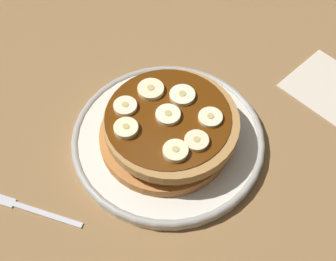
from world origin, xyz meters
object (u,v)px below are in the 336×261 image
object	(u,v)px
pancake_stack	(169,128)
banana_slice_0	(171,114)
banana_slice_6	(151,90)
banana_slice_7	(197,141)
banana_slice_5	(125,106)
banana_slice_1	(175,151)
banana_slice_2	(182,95)
banana_slice_3	(126,129)
plate	(168,139)
banana_slice_4	(210,118)
napkin	(328,86)
fork	(29,208)

from	to	relation	value
pancake_stack	banana_slice_0	world-z (taller)	banana_slice_0
banana_slice_6	banana_slice_7	xyz separation A→B (cm)	(9.84, -2.48, -0.02)
banana_slice_6	banana_slice_5	bearing A→B (deg)	-98.33
banana_slice_1	banana_slice_2	distance (cm)	8.92
banana_slice_0	banana_slice_3	distance (cm)	6.10
plate	banana_slice_3	bearing A→B (deg)	-116.78
banana_slice_4	banana_slice_3	bearing A→B (deg)	-129.55
plate	banana_slice_7	size ratio (longest dim) A/B	8.65
banana_slice_5	banana_slice_7	size ratio (longest dim) A/B	1.01
pancake_stack	banana_slice_7	distance (cm)	5.73
banana_slice_1	banana_slice_4	size ratio (longest dim) A/B	1.00
napkin	fork	distance (cm)	46.68
pancake_stack	plate	bearing A→B (deg)	148.64
plate	banana_slice_6	xyz separation A→B (cm)	(-4.55, 1.73, 5.46)
banana_slice_6	fork	size ratio (longest dim) A/B	0.29
banana_slice_1	banana_slice_6	size ratio (longest dim) A/B	0.89
pancake_stack	banana_slice_4	size ratio (longest dim) A/B	5.98
pancake_stack	banana_slice_7	bearing A→B (deg)	-6.83
banana_slice_1	napkin	world-z (taller)	banana_slice_1
banana_slice_4	napkin	bearing A→B (deg)	70.38
plate	banana_slice_0	world-z (taller)	banana_slice_0
banana_slice_2	banana_slice_6	world-z (taller)	same
napkin	pancake_stack	bearing A→B (deg)	-115.55
plate	banana_slice_3	world-z (taller)	banana_slice_3
banana_slice_5	banana_slice_4	bearing A→B (deg)	31.43
banana_slice_2	plate	bearing A→B (deg)	-79.02
banana_slice_4	fork	size ratio (longest dim) A/B	0.25
banana_slice_0	banana_slice_2	world-z (taller)	same
banana_slice_0	banana_slice_7	world-z (taller)	same
banana_slice_0	banana_slice_2	size ratio (longest dim) A/B	0.95
plate	banana_slice_3	xyz separation A→B (cm)	(-2.57, -5.10, 5.51)
banana_slice_3	plate	bearing A→B (deg)	63.22
banana_slice_5	plate	bearing A→B (deg)	26.16
banana_slice_4	napkin	size ratio (longest dim) A/B	0.29
plate	pancake_stack	xyz separation A→B (cm)	(0.22, -0.14, 2.86)
plate	napkin	size ratio (longest dim) A/B	2.42
banana_slice_4	napkin	world-z (taller)	banana_slice_4
banana_slice_0	banana_slice_1	xyz separation A→B (cm)	(4.14, -3.95, 0.05)
banana_slice_3	banana_slice_4	size ratio (longest dim) A/B	0.99
banana_slice_5	banana_slice_6	xyz separation A→B (cm)	(0.63, 4.27, 0.03)
banana_slice_0	banana_slice_1	world-z (taller)	same
banana_slice_6	banana_slice_2	bearing A→B (deg)	27.80
banana_slice_0	banana_slice_7	xyz separation A→B (cm)	(5.12, -1.09, -0.01)
banana_slice_7	fork	size ratio (longest dim) A/B	0.25
plate	banana_slice_6	bearing A→B (deg)	159.12
banana_slice_7	banana_slice_6	bearing A→B (deg)	165.87
banana_slice_3	banana_slice_5	world-z (taller)	banana_slice_3
banana_slice_4	banana_slice_6	distance (cm)	9.02
plate	banana_slice_6	world-z (taller)	banana_slice_6
banana_slice_4	banana_slice_7	size ratio (longest dim) A/B	1.03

